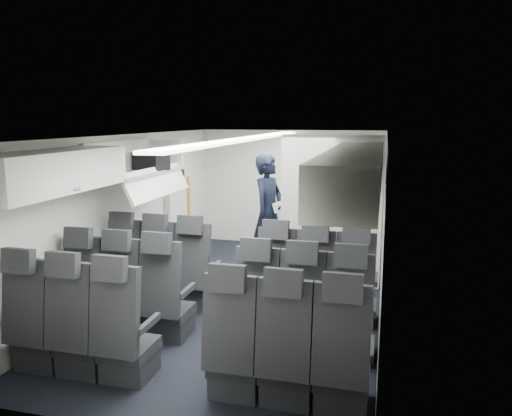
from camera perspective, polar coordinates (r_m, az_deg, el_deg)
The scene contains 14 objects.
cabin_shell at distance 6.46m, azimuth -0.89°, elevation -0.84°, with size 3.41×6.01×2.16m.
seat_row_front at distance 6.15m, azimuth -2.20°, elevation -8.37°, with size 3.33×0.56×1.24m.
seat_row_mid at distance 5.34m, azimuth -5.02°, elevation -11.33°, with size 3.33×0.56×1.24m.
seat_row_rear at distance 4.58m, azimuth -8.91°, elevation -15.26°, with size 3.33×0.56×1.24m.
overhead_bin_left_rear at distance 5.16m, azimuth -22.31°, elevation 3.87°, with size 0.53×1.80×0.40m.
overhead_bin_left_front_open at distance 6.67m, azimuth -13.56°, elevation 4.56°, with size 0.64×1.70×0.72m.
overhead_bin_right_rear at distance 4.15m, azimuth 10.50°, elevation 3.10°, with size 0.53×1.80×0.40m.
overhead_bin_right_front at distance 5.89m, azimuth 11.73°, elevation 5.11°, with size 0.53×1.70×0.40m.
bulkhead_partition at distance 7.07m, azimuth 8.54°, elevation -0.39°, with size 1.40×0.15×2.13m.
galley_unit at distance 8.97m, azimuth 9.62°, elevation 1.02°, with size 0.85×0.52×1.90m.
boarding_door at distance 8.47m, azimuth -8.82°, elevation 0.53°, with size 0.12×1.27×1.86m.
flight_attendant at distance 7.77m, azimuth 1.45°, elevation -0.55°, with size 0.66×0.44×1.82m, color black.
carry_on_bag at distance 6.87m, azimuth -11.87°, elevation 5.29°, with size 0.42×0.29×0.25m, color black.
papers at distance 7.66m, azimuth 2.76°, elevation 0.18°, with size 0.22×0.02×0.15m, color white.
Camera 1 is at (1.68, -6.11, 2.36)m, focal length 35.00 mm.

